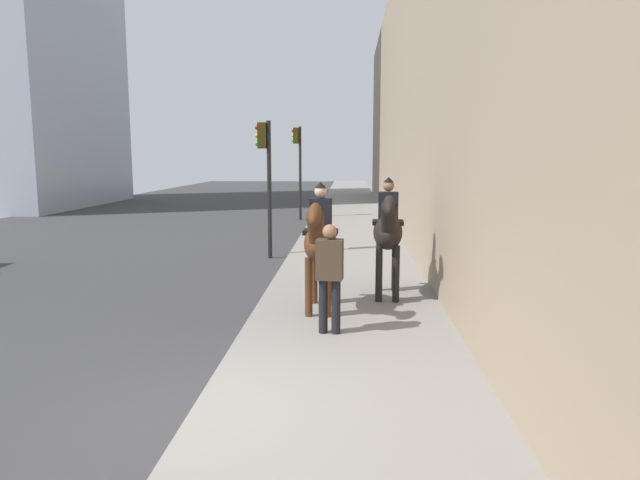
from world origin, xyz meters
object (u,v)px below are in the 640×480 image
at_px(mounted_horse_far, 388,231).
at_px(pedestrian_greeting, 330,271).
at_px(traffic_light_near_curb, 266,167).
at_px(mounted_horse_near, 320,241).
at_px(traffic_light_far_curb, 298,158).

bearing_deg(mounted_horse_far, pedestrian_greeting, -20.67).
xyz_separation_m(mounted_horse_far, traffic_light_near_curb, (4.82, 3.05, 1.13)).
bearing_deg(mounted_horse_far, traffic_light_near_curb, -144.75).
relative_size(mounted_horse_near, pedestrian_greeting, 1.34).
xyz_separation_m(mounted_horse_far, traffic_light_far_curb, (14.74, 3.05, 1.34)).
bearing_deg(pedestrian_greeting, traffic_light_far_curb, 12.65).
relative_size(mounted_horse_far, traffic_light_near_curb, 0.61).
height_order(mounted_horse_near, pedestrian_greeting, mounted_horse_near).
distance_m(mounted_horse_near, traffic_light_far_curb, 15.98).
xyz_separation_m(mounted_horse_near, traffic_light_far_curb, (15.82, 1.80, 1.39)).
bearing_deg(traffic_light_near_curb, pedestrian_greeting, -164.35).
bearing_deg(traffic_light_near_curb, traffic_light_far_curb, -0.03).
height_order(mounted_horse_far, traffic_light_near_curb, traffic_light_near_curb).
relative_size(mounted_horse_far, traffic_light_far_curb, 0.56).
relative_size(pedestrian_greeting, traffic_light_far_curb, 0.41).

